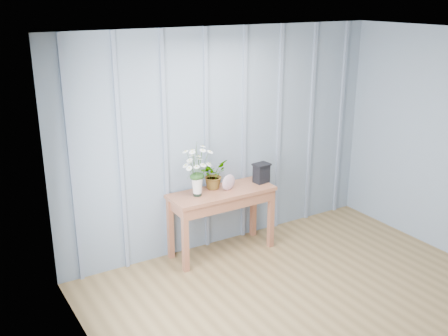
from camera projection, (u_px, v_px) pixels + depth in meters
room_shell at (304, 93)px, 4.61m from camera, size 4.00×4.50×2.50m
sideboard at (222, 200)px, 5.82m from camera, size 1.20×0.45×0.75m
daisy_vase at (197, 164)px, 5.54m from camera, size 0.40×0.31×0.57m
spider_plant at (213, 174)px, 5.82m from camera, size 0.37×0.35×0.32m
felt_disc_vessel at (229, 182)px, 5.78m from camera, size 0.19×0.08×0.18m
carved_box at (261, 173)px, 6.01m from camera, size 0.20×0.17×0.23m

